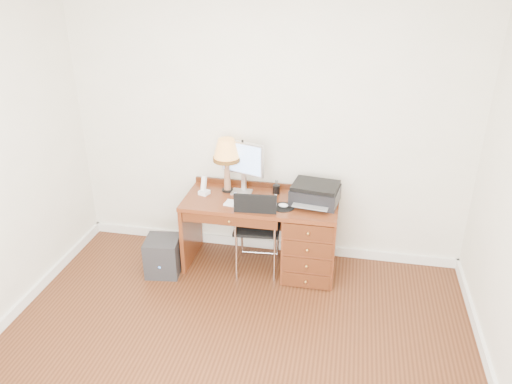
% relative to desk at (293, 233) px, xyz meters
% --- Properties ---
extents(ground, '(4.00, 4.00, 0.00)m').
position_rel_desk_xyz_m(ground, '(-0.32, -1.40, -0.41)').
color(ground, '#3C1C0D').
rests_on(ground, ground).
extents(room_shell, '(4.00, 4.00, 4.00)m').
position_rel_desk_xyz_m(room_shell, '(-0.32, -0.77, -0.36)').
color(room_shell, white).
rests_on(room_shell, ground).
extents(desk, '(1.50, 0.67, 0.75)m').
position_rel_desk_xyz_m(desk, '(0.00, 0.00, 0.00)').
color(desk, maroon).
rests_on(desk, ground).
extents(monitor, '(0.45, 0.22, 0.53)m').
position_rel_desk_xyz_m(monitor, '(-0.54, 0.15, 0.67)').
color(monitor, silver).
rests_on(monitor, desk).
extents(keyboard, '(0.44, 0.18, 0.02)m').
position_rel_desk_xyz_m(keyboard, '(-0.43, -0.16, 0.35)').
color(keyboard, white).
rests_on(keyboard, desk).
extents(mouse_pad, '(0.21, 0.21, 0.04)m').
position_rel_desk_xyz_m(mouse_pad, '(-0.09, -0.12, 0.35)').
color(mouse_pad, black).
rests_on(mouse_pad, desk).
extents(printer, '(0.48, 0.40, 0.20)m').
position_rel_desk_xyz_m(printer, '(0.20, 0.05, 0.43)').
color(printer, black).
rests_on(printer, desk).
extents(leg_lamp, '(0.27, 0.27, 0.55)m').
position_rel_desk_xyz_m(leg_lamp, '(-0.69, 0.14, 0.74)').
color(leg_lamp, black).
rests_on(leg_lamp, desk).
extents(phone, '(0.11, 0.11, 0.19)m').
position_rel_desk_xyz_m(phone, '(-0.90, 0.01, 0.39)').
color(phone, white).
rests_on(phone, desk).
extents(pen_cup, '(0.07, 0.07, 0.09)m').
position_rel_desk_xyz_m(pen_cup, '(-0.20, 0.17, 0.38)').
color(pen_cup, black).
rests_on(pen_cup, desk).
extents(chair, '(0.47, 0.47, 0.93)m').
position_rel_desk_xyz_m(chair, '(-0.34, -0.14, 0.15)').
color(chair, black).
rests_on(chair, ground).
extents(equipment_box, '(0.36, 0.36, 0.38)m').
position_rel_desk_xyz_m(equipment_box, '(-1.25, -0.32, -0.22)').
color(equipment_box, black).
rests_on(equipment_box, ground).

